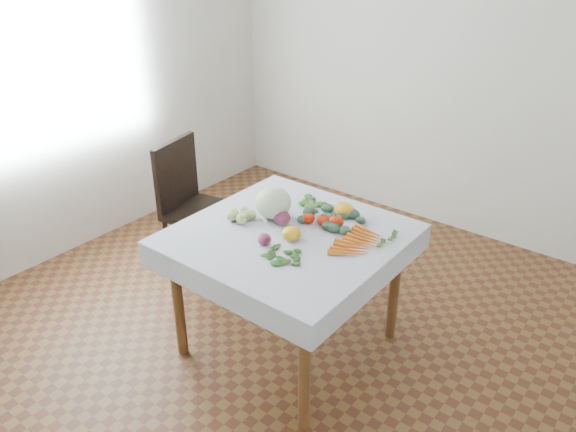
# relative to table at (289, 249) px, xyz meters

# --- Properties ---
(ground) EXTENTS (4.00, 4.00, 0.00)m
(ground) POSITION_rel_table_xyz_m (0.00, 0.00, -0.65)
(ground) COLOR brown
(back_wall) EXTENTS (4.00, 0.04, 2.70)m
(back_wall) POSITION_rel_table_xyz_m (0.00, 2.00, 0.70)
(back_wall) COLOR silver
(back_wall) RESTS_ON ground
(left_wall) EXTENTS (0.04, 4.00, 2.70)m
(left_wall) POSITION_rel_table_xyz_m (-2.00, 0.00, 0.70)
(left_wall) COLOR silver
(left_wall) RESTS_ON ground
(table) EXTENTS (1.00, 1.00, 0.75)m
(table) POSITION_rel_table_xyz_m (0.00, 0.00, 0.00)
(table) COLOR brown
(table) RESTS_ON ground
(tablecloth) EXTENTS (1.12, 1.12, 0.01)m
(tablecloth) POSITION_rel_table_xyz_m (0.00, 0.00, 0.10)
(tablecloth) COLOR white
(tablecloth) RESTS_ON table
(chair) EXTENTS (0.51, 0.51, 0.95)m
(chair) POSITION_rel_table_xyz_m (-1.07, 0.26, -0.11)
(chair) COLOR black
(chair) RESTS_ON ground
(cabbage) EXTENTS (0.23, 0.23, 0.18)m
(cabbage) POSITION_rel_table_xyz_m (-0.18, 0.09, 0.19)
(cabbage) COLOR silver
(cabbage) RESTS_ON tablecloth
(tomato_a) EXTENTS (0.08, 0.08, 0.06)m
(tomato_a) POSITION_rel_table_xyz_m (0.09, 0.18, 0.13)
(tomato_a) COLOR red
(tomato_a) RESTS_ON tablecloth
(tomato_b) EXTENTS (0.11, 0.11, 0.08)m
(tomato_b) POSITION_rel_table_xyz_m (0.17, 0.20, 0.14)
(tomato_b) COLOR red
(tomato_b) RESTS_ON tablecloth
(tomato_c) EXTENTS (0.10, 0.10, 0.07)m
(tomato_c) POSITION_rel_table_xyz_m (-0.11, 0.08, 0.14)
(tomato_c) COLOR red
(tomato_c) RESTS_ON tablecloth
(tomato_d) EXTENTS (0.09, 0.09, 0.06)m
(tomato_d) POSITION_rel_table_xyz_m (0.02, 0.15, 0.13)
(tomato_d) COLOR red
(tomato_d) RESTS_ON tablecloth
(heirloom_back) EXTENTS (0.14, 0.14, 0.08)m
(heirloom_back) POSITION_rel_table_xyz_m (0.12, 0.36, 0.14)
(heirloom_back) COLOR yellow
(heirloom_back) RESTS_ON tablecloth
(heirloom_front) EXTENTS (0.13, 0.13, 0.07)m
(heirloom_front) POSITION_rel_table_xyz_m (0.06, -0.05, 0.14)
(heirloom_front) COLOR yellow
(heirloom_front) RESTS_ON tablecloth
(onion_a) EXTENTS (0.11, 0.11, 0.08)m
(onion_a) POSITION_rel_table_xyz_m (-0.09, 0.06, 0.14)
(onion_a) COLOR #5F1B37
(onion_a) RESTS_ON tablecloth
(onion_b) EXTENTS (0.09, 0.09, 0.06)m
(onion_b) POSITION_rel_table_xyz_m (-0.02, -0.17, 0.13)
(onion_b) COLOR #5F1B37
(onion_b) RESTS_ON tablecloth
(tomatillo_cluster) EXTENTS (0.17, 0.12, 0.05)m
(tomatillo_cluster) POSITION_rel_table_xyz_m (-0.33, -0.05, 0.13)
(tomatillo_cluster) COLOR #B6D77C
(tomatillo_cluster) RESTS_ON tablecloth
(carrot_bunch) EXTENTS (0.21, 0.36, 0.03)m
(carrot_bunch) POSITION_rel_table_xyz_m (0.36, 0.13, 0.12)
(carrot_bunch) COLOR orange
(carrot_bunch) RESTS_ON tablecloth
(kale_bunch) EXTENTS (0.29, 0.28, 0.04)m
(kale_bunch) POSITION_rel_table_xyz_m (0.13, 0.26, 0.12)
(kale_bunch) COLOR #365842
(kale_bunch) RESTS_ON tablecloth
(basil_bunch) EXTENTS (0.22, 0.18, 0.01)m
(basil_bunch) POSITION_rel_table_xyz_m (0.14, -0.20, 0.11)
(basil_bunch) COLOR #2B5A1C
(basil_bunch) RESTS_ON tablecloth
(dill_bunch) EXTENTS (0.22, 0.16, 0.02)m
(dill_bunch) POSITION_rel_table_xyz_m (-0.08, 0.34, 0.11)
(dill_bunch) COLOR #426E32
(dill_bunch) RESTS_ON tablecloth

